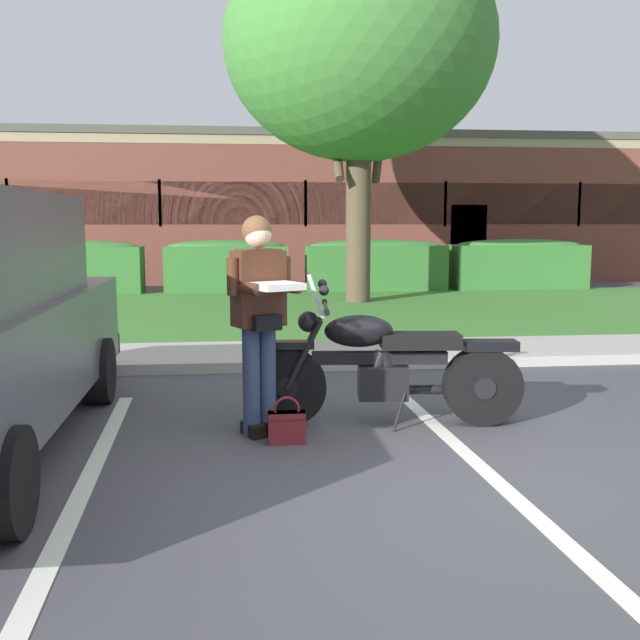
{
  "coord_description": "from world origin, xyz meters",
  "views": [
    {
      "loc": [
        -1.48,
        -4.51,
        1.66
      ],
      "look_at": [
        -0.83,
        1.44,
        0.85
      ],
      "focal_mm": 41.01,
      "sensor_mm": 36.0,
      "label": 1
    }
  ],
  "objects_px": {
    "hedge_left": "(71,267)",
    "hedge_right": "(518,264)",
    "rider_person": "(260,307)",
    "shade_tree": "(359,45)",
    "motorcycle": "(395,366)",
    "brick_building": "(293,210)",
    "handbag": "(287,424)",
    "hedge_center_left": "(227,266)",
    "hedge_center_right": "(376,265)"
  },
  "relations": [
    {
      "from": "motorcycle",
      "to": "brick_building",
      "type": "relative_size",
      "value": 0.1
    },
    {
      "from": "motorcycle",
      "to": "shade_tree",
      "type": "height_order",
      "value": "shade_tree"
    },
    {
      "from": "brick_building",
      "to": "hedge_center_right",
      "type": "bearing_deg",
      "value": -78.2
    },
    {
      "from": "hedge_left",
      "to": "hedge_right",
      "type": "bearing_deg",
      "value": 0.0
    },
    {
      "from": "brick_building",
      "to": "motorcycle",
      "type": "bearing_deg",
      "value": -91.58
    },
    {
      "from": "rider_person",
      "to": "shade_tree",
      "type": "height_order",
      "value": "shade_tree"
    },
    {
      "from": "shade_tree",
      "to": "motorcycle",
      "type": "bearing_deg",
      "value": -97.23
    },
    {
      "from": "shade_tree",
      "to": "handbag",
      "type": "bearing_deg",
      "value": -102.5
    },
    {
      "from": "rider_person",
      "to": "handbag",
      "type": "relative_size",
      "value": 4.74
    },
    {
      "from": "hedge_right",
      "to": "brick_building",
      "type": "height_order",
      "value": "brick_building"
    },
    {
      "from": "hedge_center_right",
      "to": "hedge_right",
      "type": "height_order",
      "value": "same"
    },
    {
      "from": "hedge_left",
      "to": "rider_person",
      "type": "bearing_deg",
      "value": -70.88
    },
    {
      "from": "motorcycle",
      "to": "shade_tree",
      "type": "distance_m",
      "value": 9.85
    },
    {
      "from": "hedge_center_left",
      "to": "hedge_right",
      "type": "relative_size",
      "value": 0.87
    },
    {
      "from": "motorcycle",
      "to": "hedge_center_right",
      "type": "distance_m",
      "value": 11.3
    },
    {
      "from": "hedge_center_left",
      "to": "hedge_center_right",
      "type": "bearing_deg",
      "value": 0.0
    },
    {
      "from": "rider_person",
      "to": "handbag",
      "type": "xyz_separation_m",
      "value": [
        0.19,
        -0.25,
        -0.86
      ]
    },
    {
      "from": "hedge_right",
      "to": "hedge_left",
      "type": "bearing_deg",
      "value": -180.0
    },
    {
      "from": "handbag",
      "to": "hedge_center_left",
      "type": "bearing_deg",
      "value": 93.14
    },
    {
      "from": "rider_person",
      "to": "shade_tree",
      "type": "bearing_deg",
      "value": 76.03
    },
    {
      "from": "rider_person",
      "to": "hedge_left",
      "type": "distance_m",
      "value": 11.97
    },
    {
      "from": "hedge_center_right",
      "to": "hedge_right",
      "type": "relative_size",
      "value": 1.02
    },
    {
      "from": "rider_person",
      "to": "hedge_left",
      "type": "height_order",
      "value": "rider_person"
    },
    {
      "from": "hedge_right",
      "to": "hedge_center_right",
      "type": "bearing_deg",
      "value": 180.0
    },
    {
      "from": "hedge_right",
      "to": "rider_person",
      "type": "bearing_deg",
      "value": -119.87
    },
    {
      "from": "hedge_left",
      "to": "motorcycle",
      "type": "bearing_deg",
      "value": -65.75
    },
    {
      "from": "motorcycle",
      "to": "hedge_left",
      "type": "relative_size",
      "value": 0.71
    },
    {
      "from": "handbag",
      "to": "hedge_right",
      "type": "xyz_separation_m",
      "value": [
        6.31,
        11.55,
        0.51
      ]
    },
    {
      "from": "motorcycle",
      "to": "hedge_left",
      "type": "xyz_separation_m",
      "value": [
        -5.02,
        11.14,
        0.16
      ]
    },
    {
      "from": "handbag",
      "to": "brick_building",
      "type": "height_order",
      "value": "brick_building"
    },
    {
      "from": "rider_person",
      "to": "brick_building",
      "type": "height_order",
      "value": "brick_building"
    },
    {
      "from": "rider_person",
      "to": "hedge_center_left",
      "type": "relative_size",
      "value": 0.61
    },
    {
      "from": "handbag",
      "to": "hedge_center_left",
      "type": "distance_m",
      "value": 11.58
    },
    {
      "from": "motorcycle",
      "to": "handbag",
      "type": "distance_m",
      "value": 1.06
    },
    {
      "from": "hedge_left",
      "to": "hedge_center_left",
      "type": "bearing_deg",
      "value": 0.0
    },
    {
      "from": "motorcycle",
      "to": "hedge_right",
      "type": "relative_size",
      "value": 0.7
    },
    {
      "from": "hedge_center_left",
      "to": "brick_building",
      "type": "xyz_separation_m",
      "value": [
        2.04,
        6.84,
        1.38
      ]
    },
    {
      "from": "shade_tree",
      "to": "hedge_center_right",
      "type": "height_order",
      "value": "shade_tree"
    },
    {
      "from": "rider_person",
      "to": "motorcycle",
      "type": "bearing_deg",
      "value": 8.7
    },
    {
      "from": "hedge_left",
      "to": "hedge_center_right",
      "type": "relative_size",
      "value": 0.97
    },
    {
      "from": "motorcycle",
      "to": "shade_tree",
      "type": "xyz_separation_m",
      "value": [
        1.1,
        8.68,
        4.53
      ]
    },
    {
      "from": "handbag",
      "to": "rider_person",
      "type": "bearing_deg",
      "value": 126.99
    },
    {
      "from": "hedge_center_right",
      "to": "hedge_center_left",
      "type": "bearing_deg",
      "value": 180.0
    },
    {
      "from": "motorcycle",
      "to": "rider_person",
      "type": "height_order",
      "value": "rider_person"
    },
    {
      "from": "hedge_left",
      "to": "hedge_center_left",
      "type": "xyz_separation_m",
      "value": [
        3.47,
        0.0,
        -0.0
      ]
    },
    {
      "from": "shade_tree",
      "to": "hedge_right",
      "type": "distance_m",
      "value": 6.6
    },
    {
      "from": "shade_tree",
      "to": "hedge_left",
      "type": "distance_m",
      "value": 7.91
    },
    {
      "from": "motorcycle",
      "to": "hedge_left",
      "type": "distance_m",
      "value": 12.21
    },
    {
      "from": "hedge_left",
      "to": "brick_building",
      "type": "distance_m",
      "value": 8.89
    },
    {
      "from": "handbag",
      "to": "hedge_left",
      "type": "relative_size",
      "value": 0.11
    }
  ]
}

